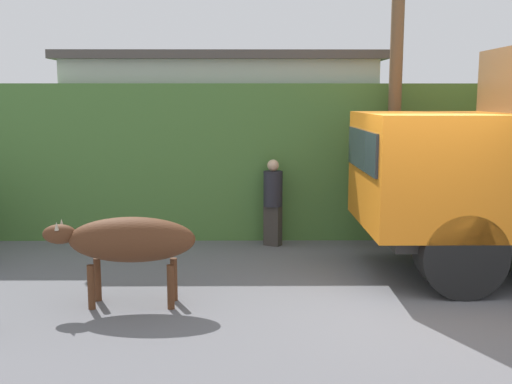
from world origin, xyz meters
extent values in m
plane|color=slate|center=(0.00, 0.00, 0.00)|extent=(60.00, 60.00, 0.00)
cube|color=#4C7A38|center=(0.00, 6.93, 1.44)|extent=(32.00, 6.65, 2.87)
cube|color=#B2BCAD|center=(-2.72, 5.19, 1.66)|extent=(5.94, 2.40, 3.32)
cube|color=#4C4742|center=(-2.72, 5.19, 3.40)|extent=(6.24, 2.70, 0.16)
cube|color=orange|center=(0.55, 1.46, 1.58)|extent=(2.08, 2.50, 1.65)
cube|color=#232D38|center=(-0.52, 1.46, 1.87)|extent=(0.04, 2.12, 0.58)
cylinder|color=black|center=(0.65, 0.49, 0.57)|extent=(1.14, 0.55, 1.14)
ellipsoid|color=#512D19|center=(-3.63, 0.14, 0.85)|extent=(1.60, 0.57, 0.57)
ellipsoid|color=#512D19|center=(-4.54, 0.14, 0.93)|extent=(0.43, 0.25, 0.25)
cone|color=#B7AD93|center=(-4.54, 0.04, 1.05)|extent=(0.06, 0.06, 0.11)
cone|color=#B7AD93|center=(-4.54, 0.24, 1.05)|extent=(0.06, 0.06, 0.11)
cylinder|color=#512D19|center=(-4.13, -0.02, 0.28)|extent=(0.09, 0.09, 0.57)
cylinder|color=#512D19|center=(-4.13, 0.30, 0.28)|extent=(0.09, 0.09, 0.57)
cylinder|color=#512D19|center=(-3.14, -0.02, 0.28)|extent=(0.09, 0.09, 0.57)
cylinder|color=#512D19|center=(-3.14, 0.30, 0.28)|extent=(0.09, 0.09, 0.57)
cube|color=#38332D|center=(-1.74, 3.25, 0.36)|extent=(0.34, 0.30, 0.72)
cylinder|color=#26262D|center=(-1.74, 3.25, 1.03)|extent=(0.46, 0.46, 0.62)
sphere|color=#DBB28E|center=(-1.74, 3.25, 1.44)|extent=(0.21, 0.21, 0.21)
cylinder|color=brown|center=(0.36, 3.24, 3.43)|extent=(0.22, 0.22, 6.87)
camera|label=1|loc=(-2.13, -7.22, 2.62)|focal=42.00mm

